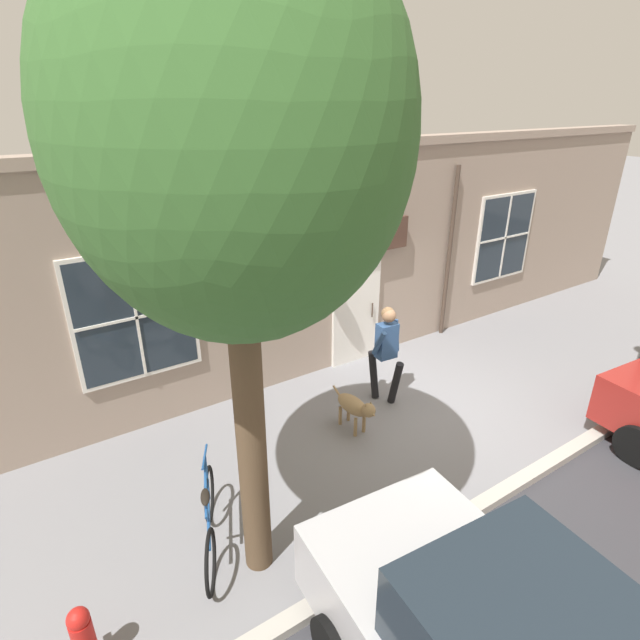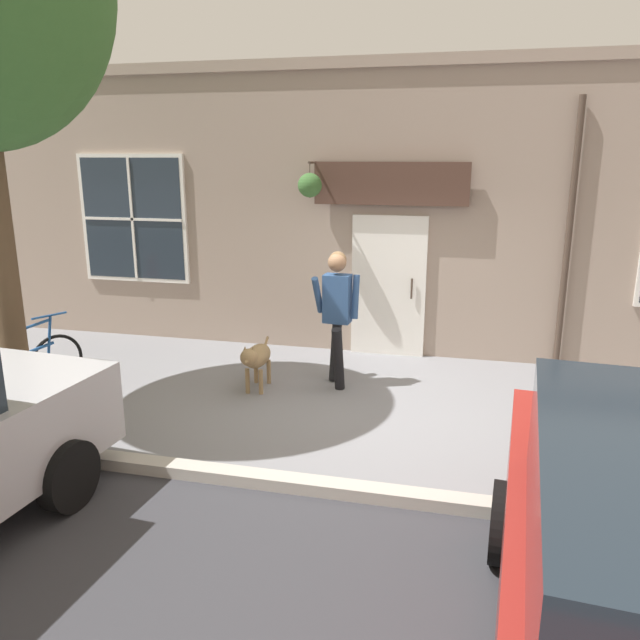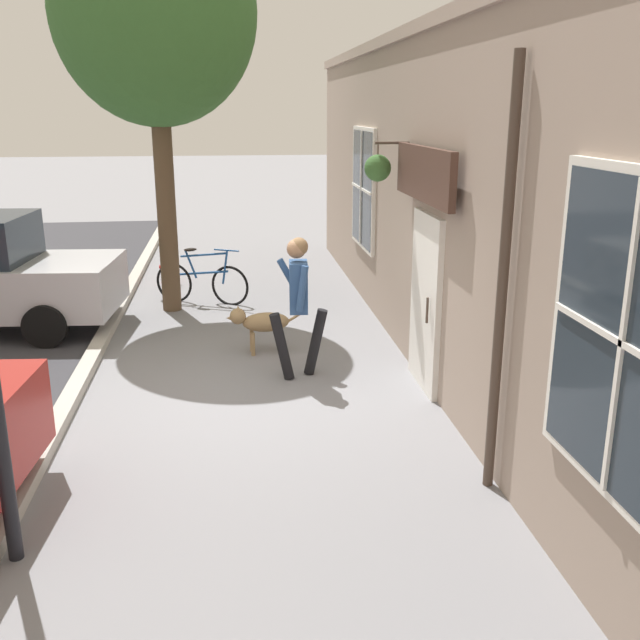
# 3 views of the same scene
# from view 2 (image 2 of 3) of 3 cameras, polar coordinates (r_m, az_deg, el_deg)

# --- Properties ---
(ground_plane) EXTENTS (90.00, 90.00, 0.00)m
(ground_plane) POSITION_cam_2_polar(r_m,az_deg,el_deg) (7.58, 4.12, -8.05)
(ground_plane) COLOR gray
(storefront_facade) EXTENTS (0.95, 18.00, 4.26)m
(storefront_facade) POSITION_cam_2_polar(r_m,az_deg,el_deg) (9.33, 6.78, 9.86)
(storefront_facade) COLOR gray
(storefront_facade) RESTS_ON ground_plane
(pedestrian_walking) EXTENTS (0.75, 0.57, 1.78)m
(pedestrian_walking) POSITION_cam_2_polar(r_m,az_deg,el_deg) (7.98, 1.58, 1.34)
(pedestrian_walking) COLOR black
(pedestrian_walking) RESTS_ON ground_plane
(dog_on_leash) EXTENTS (1.05, 0.33, 0.68)m
(dog_on_leash) POSITION_cam_2_polar(r_m,az_deg,el_deg) (8.01, -5.84, -3.41)
(dog_on_leash) COLOR #997A51
(dog_on_leash) RESTS_ON ground_plane
(leaning_bicycle) EXTENTS (1.62, 0.74, 1.00)m
(leaning_bicycle) POSITION_cam_2_polar(r_m,az_deg,el_deg) (8.64, -25.77, -3.96)
(leaning_bicycle) COLOR black
(leaning_bicycle) RESTS_ON ground_plane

